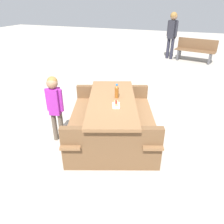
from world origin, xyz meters
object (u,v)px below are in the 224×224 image
Objects in this scene: hotdog_tray at (116,104)px; child_in_coat at (55,102)px; picnic_table at (112,116)px; bystander_adult at (172,30)px; park_bench_mid at (196,50)px; soda_bottle at (117,92)px.

child_in_coat is at bearing -80.94° from hotdog_tray.
bystander_adult reaches higher than picnic_table.
picnic_table is at bearing -145.10° from hotdog_tray.
child_in_coat is 6.84m from park_bench_mid.
hotdog_tray is at bearing 34.90° from picnic_table.
soda_bottle is 6.16m from park_bench_mid.
picnic_table is at bearing -2.06° from bystander_adult.
hotdog_tray is at bearing 17.65° from soda_bottle.
hotdog_tray is (0.20, 0.14, 0.34)m from picnic_table.
park_bench_mid is (-6.51, 2.07, -0.29)m from child_in_coat.
bystander_adult reaches higher than hotdog_tray.
hotdog_tray is at bearing -0.74° from bystander_adult.
picnic_table is 0.98m from child_in_coat.
child_in_coat is at bearing -17.64° from park_bench_mid.
soda_bottle is 1.02m from child_in_coat.
soda_bottle is 1.15× the size of hotdog_tray.
bystander_adult is (-0.11, -0.99, 0.69)m from park_bench_mid.
soda_bottle is 0.13× the size of bystander_adult.
park_bench_mid is at bearing 169.03° from soda_bottle.
picnic_table is 1.22× the size of bystander_adult.
picnic_table is 1.40× the size of park_bench_mid.
child_in_coat is (0.16, -1.00, -0.04)m from hotdog_tray.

